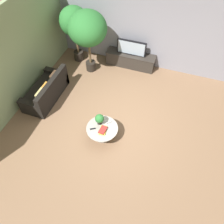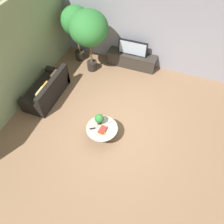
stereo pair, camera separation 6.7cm
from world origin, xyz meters
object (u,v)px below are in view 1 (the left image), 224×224
television (131,48)px  potted_palm_tall (74,23)px  media_console (131,60)px  potted_plant_tabletop (100,119)px  potted_palm_corner (88,29)px  couch_by_wall (46,91)px  coffee_table (102,131)px

television → potted_palm_tall: 2.21m
media_console → potted_plant_tabletop: size_ratio=5.43×
potted_palm_corner → potted_plant_tabletop: (1.38, -2.58, -1.06)m
media_console → potted_palm_tall: potted_palm_tall is taller
potted_plant_tabletop → media_console: bearing=90.4°
couch_by_wall → potted_palm_corner: bearing=155.9°
coffee_table → couch_by_wall: 2.49m
potted_plant_tabletop → potted_palm_corner: bearing=118.1°
couch_by_wall → potted_plant_tabletop: 2.35m
media_console → potted_palm_corner: 2.08m
potted_palm_tall → coffee_table: bearing=-54.9°
potted_palm_corner → media_console: bearing=28.1°
media_console → potted_plant_tabletop: 3.32m
coffee_table → potted_palm_corner: size_ratio=0.40×
media_console → couch_by_wall: couch_by_wall is taller
television → potted_palm_corner: (-1.36, -0.72, 0.86)m
coffee_table → potted_palm_tall: bearing=125.1°
coffee_table → potted_palm_corner: potted_palm_corner is taller
media_console → potted_palm_tall: size_ratio=0.88×
media_console → coffee_table: (0.15, -3.44, 0.01)m
media_console → potted_plant_tabletop: bearing=-89.6°
media_console → potted_palm_corner: (-1.36, -0.72, 1.40)m
potted_palm_tall → potted_plant_tabletop: potted_palm_tall is taller
television → coffee_table: 3.48m
couch_by_wall → potted_palm_corner: (0.83, 1.85, 1.39)m
potted_plant_tabletop → television: bearing=90.4°
couch_by_wall → potted_palm_corner: 2.46m
potted_palm_corner → potted_plant_tabletop: size_ratio=6.66×
potted_palm_tall → potted_palm_corner: (0.71, -0.43, 0.12)m
potted_plant_tabletop → couch_by_wall: bearing=161.9°
media_console → couch_by_wall: 3.38m
coffee_table → media_console: bearing=92.5°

